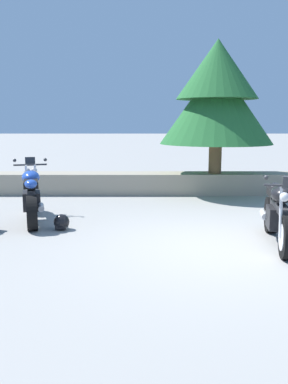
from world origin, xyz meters
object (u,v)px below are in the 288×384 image
motorcycle_blue_near_left (33,196)px  rider_helmet (63,222)px  motorcycle_black_centre (281,214)px  pine_tree_far_left (219,94)px

motorcycle_blue_near_left → rider_helmet: size_ratio=7.25×
motorcycle_black_centre → rider_helmet: size_ratio=7.36×
motorcycle_blue_near_left → rider_helmet: 1.04m
motorcycle_blue_near_left → pine_tree_far_left: size_ratio=0.60×
rider_helmet → pine_tree_far_left: (3.33, 3.71, 2.45)m
motorcycle_blue_near_left → rider_helmet: bearing=-44.5°
motorcycle_black_centre → rider_helmet: bearing=166.0°
rider_helmet → motorcycle_blue_near_left: bearing=135.5°
pine_tree_far_left → motorcycle_black_centre: bearing=-87.2°
pine_tree_far_left → motorcycle_blue_near_left: bearing=-143.1°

